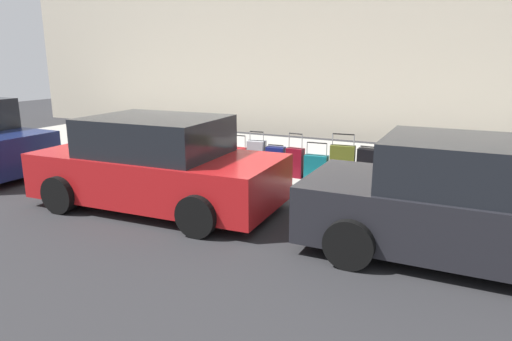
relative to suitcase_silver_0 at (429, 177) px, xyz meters
name	(u,v)px	position (x,y,z in m)	size (l,w,h in m)	color
ground_plane	(217,181)	(4.17, 0.48, -0.45)	(40.00, 40.00, 0.00)	#28282B
sidewalk_curb	(266,156)	(4.17, -2.02, -0.38)	(18.00, 5.00, 0.14)	#9E9B93
suitcase_silver_0	(429,177)	(0.00, 0.00, 0.00)	(0.47, 0.28, 0.67)	#9EA0A8
suitcase_red_1	(399,175)	(0.52, -0.03, -0.03)	(0.49, 0.27, 0.83)	red
suitcase_black_2	(370,168)	(1.07, -0.05, 0.06)	(0.51, 0.28, 0.79)	black
suitcase_olive_3	(342,164)	(1.61, -0.01, 0.07)	(0.49, 0.23, 1.00)	#59601E
suitcase_teal_4	(316,168)	(2.14, -0.03, -0.05)	(0.48, 0.22, 0.78)	#0F606B
suitcase_maroon_5	(295,163)	(2.61, -0.06, 0.00)	(0.36, 0.22, 0.93)	maroon
suitcase_navy_6	(276,161)	(3.04, -0.04, -0.01)	(0.40, 0.24, 0.66)	navy
suitcase_silver_7	(257,157)	(3.48, -0.03, 0.05)	(0.38, 0.28, 0.92)	#9EA0A8
suitcase_red_8	(237,159)	(3.95, -0.02, -0.05)	(0.46, 0.21, 0.80)	red
suitcase_black_9	(218,154)	(4.45, -0.04, 0.02)	(0.45, 0.26, 0.71)	black
suitcase_olive_10	(199,150)	(4.94, -0.04, 0.06)	(0.44, 0.27, 0.98)	#59601E
fire_hydrant	(177,147)	(5.57, -0.06, 0.08)	(0.39, 0.21, 0.74)	#99999E
bollard_post	(150,147)	(6.24, 0.09, 0.04)	(0.12, 0.12, 0.69)	brown
parked_car_charcoal_0	(471,205)	(-0.70, 2.38, 0.29)	(4.24, 2.08, 1.57)	black
parked_car_red_1	(157,165)	(4.23, 2.38, 0.29)	(4.37, 2.24, 1.58)	#AD1619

